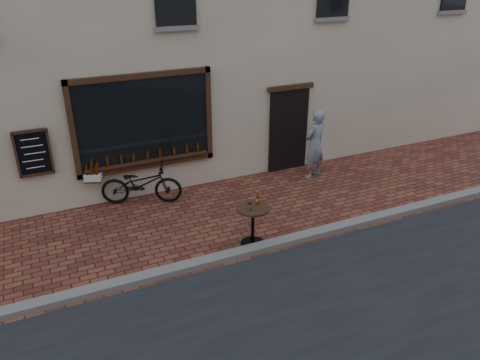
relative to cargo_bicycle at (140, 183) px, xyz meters
name	(u,v)px	position (x,y,z in m)	size (l,w,h in m)	color
ground	(288,249)	(2.20, -3.13, -0.50)	(90.00, 90.00, 0.00)	#52221A
kerb	(284,241)	(2.20, -2.93, -0.44)	(90.00, 0.25, 0.12)	slate
cargo_bicycle	(140,183)	(0.00, 0.00, 0.00)	(2.22, 1.32, 1.05)	black
bistro_table	(253,218)	(1.63, -2.67, 0.10)	(0.66, 0.66, 1.13)	black
pedestrian	(315,144)	(4.47, -0.42, 0.41)	(0.67, 0.44, 1.83)	gray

